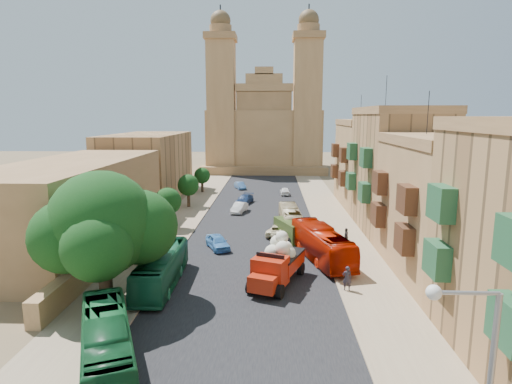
# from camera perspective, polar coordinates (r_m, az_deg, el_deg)

# --- Properties ---
(ground) EXTENTS (260.00, 260.00, 0.00)m
(ground) POSITION_cam_1_polar(r_m,az_deg,el_deg) (26.73, -2.25, -18.57)
(ground) COLOR brown
(road_surface) EXTENTS (14.00, 140.00, 0.01)m
(road_surface) POSITION_cam_1_polar(r_m,az_deg,el_deg) (54.92, 0.16, -3.37)
(road_surface) COLOR black
(road_surface) RESTS_ON ground
(sidewalk_east) EXTENTS (5.00, 140.00, 0.01)m
(sidewalk_east) POSITION_cam_1_polar(r_m,az_deg,el_deg) (55.41, 10.04, -3.41)
(sidewalk_east) COLOR #917B5F
(sidewalk_east) RESTS_ON ground
(sidewalk_west) EXTENTS (5.00, 140.00, 0.01)m
(sidewalk_west) POSITION_cam_1_polar(r_m,az_deg,el_deg) (56.05, -9.61, -3.24)
(sidewalk_west) COLOR #917B5F
(sidewalk_west) RESTS_ON ground
(kerb_east) EXTENTS (0.25, 140.00, 0.12)m
(kerb_east) POSITION_cam_1_polar(r_m,az_deg,el_deg) (55.11, 7.47, -3.35)
(kerb_east) COLOR #917B5F
(kerb_east) RESTS_ON ground
(kerb_west) EXTENTS (0.25, 140.00, 0.12)m
(kerb_west) POSITION_cam_1_polar(r_m,az_deg,el_deg) (55.59, -7.08, -3.23)
(kerb_west) COLOR #917B5F
(kerb_west) RESTS_ON ground
(townhouse_b) EXTENTS (9.00, 14.00, 14.90)m
(townhouse_b) POSITION_cam_1_polar(r_m,az_deg,el_deg) (37.81, 23.98, -1.69)
(townhouse_b) COLOR #9B7146
(townhouse_b) RESTS_ON ground
(townhouse_c) EXTENTS (9.00, 14.00, 17.40)m
(townhouse_c) POSITION_cam_1_polar(r_m,az_deg,el_deg) (50.72, 18.30, 2.91)
(townhouse_c) COLOR #A6794B
(townhouse_c) RESTS_ON ground
(townhouse_d) EXTENTS (9.00, 14.00, 15.90)m
(townhouse_d) POSITION_cam_1_polar(r_m,az_deg,el_deg) (64.28, 14.85, 3.84)
(townhouse_d) COLOR #9B7146
(townhouse_d) RESTS_ON ground
(west_wall) EXTENTS (1.00, 40.00, 1.80)m
(west_wall) POSITION_cam_1_polar(r_m,az_deg,el_deg) (47.22, -15.69, -4.89)
(west_wall) COLOR #9B7146
(west_wall) RESTS_ON ground
(west_building_low) EXTENTS (10.00, 28.00, 8.40)m
(west_building_low) POSITION_cam_1_polar(r_m,az_deg,el_deg) (46.70, -23.07, -1.34)
(west_building_low) COLOR olive
(west_building_low) RESTS_ON ground
(west_building_mid) EXTENTS (10.00, 22.00, 10.00)m
(west_building_mid) POSITION_cam_1_polar(r_m,az_deg,el_deg) (70.68, -14.19, 3.47)
(west_building_mid) COLOR #A6794B
(west_building_mid) RESTS_ON ground
(church) EXTENTS (28.00, 22.50, 36.30)m
(church) POSITION_cam_1_polar(r_m,az_deg,el_deg) (102.05, 1.14, 8.27)
(church) COLOR #9B7146
(church) RESTS_ON ground
(ficus_tree) EXTENTS (9.30, 8.56, 9.30)m
(ficus_tree) POSITION_cam_1_polar(r_m,az_deg,el_deg) (30.51, -19.70, -4.38)
(ficus_tree) COLOR #34261A
(ficus_tree) RESTS_ON ground
(street_tree_a) EXTENTS (3.57, 3.57, 5.48)m
(street_tree_a) POSITION_cam_1_polar(r_m,az_deg,el_deg) (38.42, -15.95, -4.06)
(street_tree_a) COLOR #34261A
(street_tree_a) RESTS_ON ground
(street_tree_b) EXTENTS (3.10, 3.10, 4.77)m
(street_tree_b) POSITION_cam_1_polar(r_m,az_deg,el_deg) (49.78, -11.67, -1.24)
(street_tree_b) COLOR #34261A
(street_tree_b) RESTS_ON ground
(street_tree_c) EXTENTS (3.03, 3.03, 4.67)m
(street_tree_c) POSITION_cam_1_polar(r_m,az_deg,el_deg) (61.32, -9.02, 0.90)
(street_tree_c) COLOR #34261A
(street_tree_c) RESTS_ON ground
(street_tree_d) EXTENTS (2.74, 2.74, 4.21)m
(street_tree_d) POSITION_cam_1_polar(r_m,az_deg,el_deg) (73.04, -7.20, 2.17)
(street_tree_d) COLOR #34261A
(street_tree_d) RESTS_ON ground
(red_truck) EXTENTS (4.68, 7.15, 3.95)m
(red_truck) POSITION_cam_1_polar(r_m,az_deg,el_deg) (33.32, 2.83, -9.33)
(red_truck) COLOR #B4230D
(red_truck) RESTS_ON ground
(olive_pickup) EXTENTS (3.87, 5.40, 2.05)m
(olive_pickup) POSITION_cam_1_polar(r_m,az_deg,el_deg) (45.00, 4.82, -5.15)
(olive_pickup) COLOR #33451A
(olive_pickup) RESTS_ON ground
(bus_green_south) EXTENTS (5.99, 9.94, 2.74)m
(bus_green_south) POSITION_cam_1_polar(r_m,az_deg,el_deg) (24.35, -19.29, -18.56)
(bus_green_south) COLOR #135027
(bus_green_south) RESTS_ON ground
(bus_green_north) EXTENTS (2.50, 9.94, 2.76)m
(bus_green_north) POSITION_cam_1_polar(r_m,az_deg,el_deg) (33.84, -12.49, -9.90)
(bus_green_north) COLOR #17613C
(bus_green_north) RESTS_ON ground
(bus_red_east) EXTENTS (5.11, 10.92, 2.96)m
(bus_red_east) POSITION_cam_1_polar(r_m,az_deg,el_deg) (39.18, 8.71, -6.83)
(bus_red_east) COLOR #AC1400
(bus_red_east) RESTS_ON ground
(bus_cream_east) EXTENTS (2.54, 9.02, 2.49)m
(bus_cream_east) POSITION_cam_1_polar(r_m,az_deg,el_deg) (49.61, 4.58, -3.41)
(bus_cream_east) COLOR #CAB68B
(bus_cream_east) RESTS_ON ground
(car_blue_a) EXTENTS (3.14, 4.34, 1.37)m
(car_blue_a) POSITION_cam_1_polar(r_m,az_deg,el_deg) (42.17, -5.14, -6.65)
(car_blue_a) COLOR #4487C9
(car_blue_a) RESTS_ON ground
(car_white_a) EXTENTS (2.24, 4.23, 1.33)m
(car_white_a) POSITION_cam_1_polar(r_m,az_deg,el_deg) (57.41, -2.24, -2.11)
(car_white_a) COLOR silver
(car_white_a) RESTS_ON ground
(car_cream) EXTENTS (3.12, 4.77, 1.22)m
(car_cream) POSITION_cam_1_polar(r_m,az_deg,el_deg) (46.62, 3.08, -5.08)
(car_cream) COLOR beige
(car_cream) RESTS_ON ground
(car_dkblue) EXTENTS (2.88, 4.73, 1.28)m
(car_dkblue) POSITION_cam_1_polar(r_m,az_deg,el_deg) (63.32, -1.53, -0.97)
(car_dkblue) COLOR navy
(car_dkblue) RESTS_ON ground
(car_white_b) EXTENTS (1.60, 3.70, 1.24)m
(car_white_b) POSITION_cam_1_polar(r_m,az_deg,el_deg) (70.34, 3.87, 0.12)
(car_white_b) COLOR white
(car_white_b) RESTS_ON ground
(car_blue_b) EXTENTS (2.47, 3.91, 1.22)m
(car_blue_b) POSITION_cam_1_polar(r_m,az_deg,el_deg) (75.99, -2.14, 0.87)
(car_blue_b) COLOR #426FAC
(car_blue_b) RESTS_ON ground
(pedestrian_a) EXTENTS (0.70, 0.47, 1.89)m
(pedestrian_a) POSITION_cam_1_polar(r_m,az_deg,el_deg) (33.04, 12.05, -11.19)
(pedestrian_a) COLOR #29242C
(pedestrian_a) RESTS_ON ground
(pedestrian_c) EXTENTS (0.50, 1.09, 1.82)m
(pedestrian_c) POSITION_cam_1_polar(r_m,az_deg,el_deg) (43.84, 11.92, -5.87)
(pedestrian_c) COLOR #2D2E2F
(pedestrian_c) RESTS_ON ground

